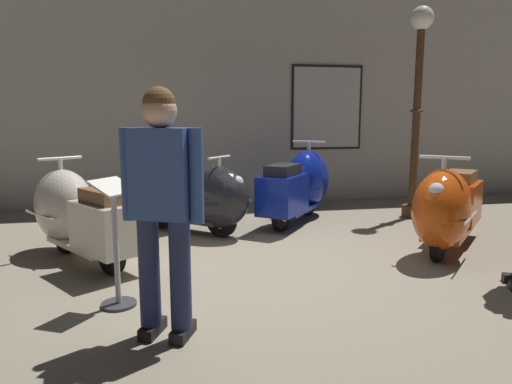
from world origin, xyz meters
name	(u,v)px	position (x,y,z in m)	size (l,w,h in m)	color
ground_plane	(270,270)	(0.00, 0.00, 0.00)	(60.00, 60.00, 0.00)	gray
showroom_back_wall	(215,94)	(-0.14, 3.68, 1.87)	(18.00, 0.63, 3.75)	#ADA89E
scooter_0	(76,214)	(-1.92, 0.76, 0.49)	(1.41, 1.71, 1.07)	black
scooter_1	(200,198)	(-0.56, 1.58, 0.46)	(1.57, 1.44, 1.02)	black
scooter_2	(301,185)	(0.93, 2.14, 0.52)	(1.53, 1.81, 1.14)	black
scooter_3	(447,208)	(2.04, 0.23, 0.50)	(1.62, 1.65, 1.10)	black
lamppost	(418,92)	(2.62, 1.99, 1.84)	(0.33, 0.33, 3.03)	#472D19
visitor_0	(162,197)	(-1.00, -1.22, 0.97)	(0.53, 0.38, 1.68)	black
info_stanchion	(116,255)	(-1.38, -0.61, 0.42)	(0.37, 0.39, 1.02)	#333338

